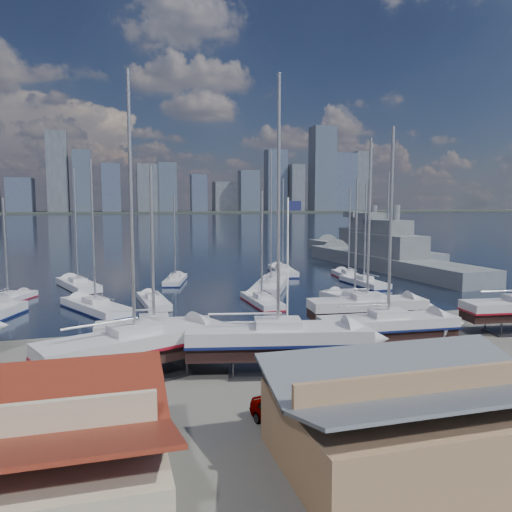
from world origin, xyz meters
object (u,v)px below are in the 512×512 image
object	(u,v)px
car_a	(282,415)
naval_ship_west	(367,248)
naval_ship_east	(386,260)
flagpole	(289,268)

from	to	relation	value
car_a	naval_ship_west	bearing A→B (deg)	44.97
naval_ship_east	naval_ship_west	size ratio (longest dim) A/B	1.06
naval_ship_west	flagpole	xyz separation A→B (m)	(-40.00, -62.67, 4.97)
flagpole	car_a	bearing A→B (deg)	-111.09
naval_ship_west	flagpole	size ratio (longest dim) A/B	3.62
naval_ship_east	flagpole	bearing A→B (deg)	139.06
naval_ship_east	flagpole	distance (m)	53.67
naval_ship_east	naval_ship_west	world-z (taller)	naval_ship_east
car_a	naval_ship_east	bearing A→B (deg)	41.16
naval_ship_east	naval_ship_west	xyz separation A→B (m)	(7.33, 20.38, 0.00)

